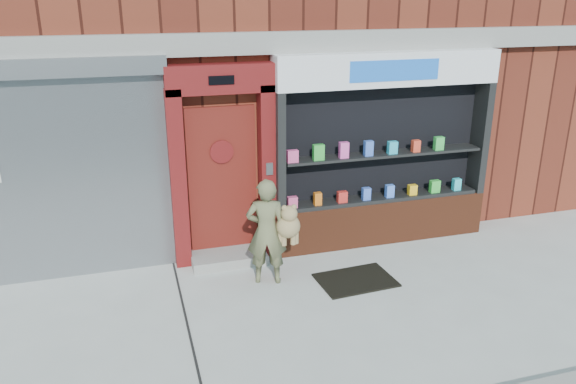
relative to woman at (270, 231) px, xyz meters
name	(u,v)px	position (x,y,z in m)	size (l,w,h in m)	color
ground	(313,313)	(0.30, -0.97, -0.77)	(80.00, 80.00, 0.00)	#9E9E99
shutter_bay	(53,160)	(-2.70, 0.96, 0.95)	(3.10, 0.30, 3.04)	gray
red_door_bay	(223,166)	(-0.45, 0.90, 0.69)	(1.52, 0.58, 2.90)	#5F1011
pharmacy_bay	(383,159)	(2.05, 0.85, 0.61)	(3.50, 0.41, 3.00)	#622A17
woman	(270,231)	(0.00, 0.00, 0.00)	(0.77, 0.50, 1.50)	brown
doormat	(356,280)	(1.14, -0.34, -0.75)	(1.04, 0.73, 0.03)	black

